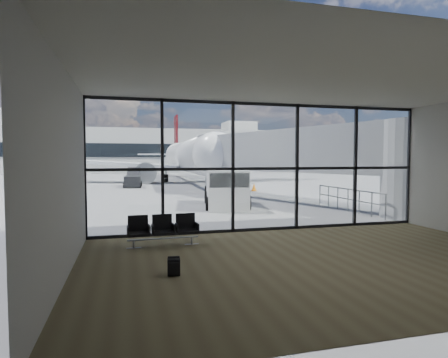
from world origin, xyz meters
name	(u,v)px	position (x,y,z in m)	size (l,w,h in m)	color
ground	(161,177)	(0.00, 40.00, 0.00)	(220.00, 220.00, 0.00)	slate
lounge_shell	(342,154)	(0.00, -4.80, 2.65)	(12.02, 8.01, 4.51)	brown
glass_curtain_wall	(265,167)	(0.00, 0.00, 2.25)	(12.10, 0.12, 4.50)	white
jet_bridge	(301,155)	(4.90, 7.07, 2.76)	(8.00, 16.50, 4.33)	#A7A9AC
apron_railing	(348,197)	(5.60, 3.50, 0.72)	(0.06, 5.46, 1.11)	gray
far_terminal	(148,150)	(-0.59, 61.97, 4.21)	(80.00, 12.20, 11.00)	#A9A9A5
tree_3	(12,148)	(-27.00, 72.00, 4.63)	(4.95, 4.95, 7.12)	#382619
tree_4	(44,145)	(-21.00, 72.00, 5.25)	(5.61, 5.61, 8.07)	#382619
tree_5	(75,143)	(-15.00, 72.00, 5.88)	(6.27, 6.27, 9.03)	#382619
seating_row	(163,229)	(-3.74, -1.40, 0.50)	(2.05, 0.62, 0.91)	gray
backpack	(174,267)	(-3.78, -4.32, 0.20)	(0.29, 0.27, 0.41)	black
airliner	(189,157)	(2.12, 29.27, 2.73)	(30.08, 34.83, 8.97)	white
service_van	(226,188)	(0.35, 6.64, 1.01)	(2.86, 4.82, 1.97)	silver
belt_loader	(133,181)	(-4.15, 21.92, 0.58)	(1.71, 3.86, 1.74)	black
traffic_cone_b	(246,189)	(4.00, 14.51, 0.26)	(0.38, 0.38, 0.54)	#FF520D
traffic_cone_c	(254,187)	(5.00, 15.45, 0.29)	(0.42, 0.42, 0.61)	orange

